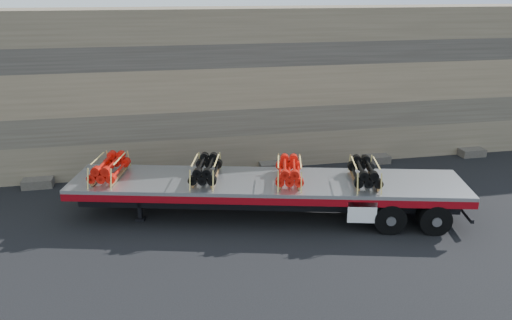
% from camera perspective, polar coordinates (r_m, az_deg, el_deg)
% --- Properties ---
extents(ground, '(120.00, 120.00, 0.00)m').
position_cam_1_polar(ground, '(17.98, -0.80, -6.75)').
color(ground, black).
rests_on(ground, ground).
extents(rock_wall, '(44.00, 3.00, 7.00)m').
position_cam_1_polar(rock_wall, '(22.99, -3.91, 8.25)').
color(rock_wall, '#7A6B54').
rests_on(rock_wall, ground).
extents(trailer, '(14.10, 6.00, 1.39)m').
position_cam_1_polar(trailer, '(17.97, 1.23, -4.33)').
color(trailer, '#B1B4B9').
rests_on(trailer, ground).
extents(bundle_front, '(1.42, 2.12, 0.69)m').
position_cam_1_polar(bundle_front, '(18.58, -16.40, -0.90)').
color(bundle_front, red).
rests_on(bundle_front, trailer).
extents(bundle_midfront, '(1.40, 2.09, 0.68)m').
position_cam_1_polar(bundle_midfront, '(17.76, -5.75, -1.13)').
color(bundle_midfront, black).
rests_on(bundle_midfront, trailer).
extents(bundle_midrear, '(1.38, 2.07, 0.67)m').
position_cam_1_polar(bundle_midrear, '(17.58, 3.82, -1.30)').
color(bundle_midrear, red).
rests_on(bundle_midrear, trailer).
extents(bundle_rear, '(1.39, 2.08, 0.68)m').
position_cam_1_polar(bundle_rear, '(17.83, 12.30, -1.41)').
color(bundle_rear, black).
rests_on(bundle_rear, trailer).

